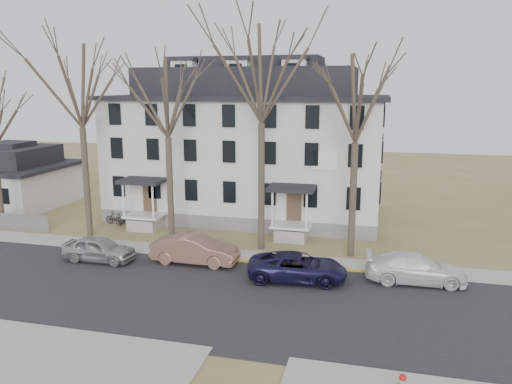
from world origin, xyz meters
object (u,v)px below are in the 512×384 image
(tree_mid_left, at_px, (167,92))
(tree_mid_right, at_px, (357,92))
(bicycle_right, at_px, (115,218))
(car_navy, at_px, (298,268))
(small_house, at_px, (13,179))
(bicycle_left, at_px, (125,221))
(boarding_house, at_px, (248,146))
(tree_center, at_px, (262,66))
(car_silver, at_px, (99,249))
(car_tan, at_px, (195,250))
(car_white, at_px, (416,269))
(tree_far_left, at_px, (79,80))

(tree_mid_left, relative_size, tree_mid_right, 1.00)
(tree_mid_left, relative_size, bicycle_right, 8.23)
(car_navy, xyz_separation_m, bicycle_right, (-14.68, 7.45, -0.25))
(bicycle_right, bearing_deg, car_navy, -115.89)
(small_house, height_order, bicycle_left, small_house)
(boarding_house, distance_m, small_house, 20.34)
(tree_center, xyz_separation_m, car_silver, (-8.54, -4.53, -10.37))
(car_tan, bearing_deg, car_navy, -100.45)
(car_white, bearing_deg, bicycle_left, 70.07)
(boarding_house, distance_m, tree_mid_left, 9.66)
(tree_center, distance_m, car_tan, 11.28)
(car_silver, relative_size, car_white, 0.83)
(tree_mid_right, bearing_deg, boarding_house, 136.19)
(car_navy, bearing_deg, bicycle_left, 57.51)
(car_silver, xyz_separation_m, car_navy, (11.59, -0.14, -0.01))
(car_silver, distance_m, bicycle_left, 7.05)
(small_house, xyz_separation_m, car_navy, (26.05, -10.87, -1.54))
(tree_far_left, relative_size, car_navy, 2.68)
(boarding_house, bearing_deg, tree_mid_right, -43.81)
(tree_mid_left, bearing_deg, tree_mid_right, 0.00)
(tree_center, relative_size, car_silver, 3.50)
(car_navy, bearing_deg, tree_mid_right, -33.36)
(small_house, height_order, tree_far_left, tree_far_left)
(tree_center, bearing_deg, tree_mid_right, 0.00)
(bicycle_right, bearing_deg, tree_center, -102.43)
(tree_mid_left, bearing_deg, tree_center, 0.00)
(boarding_house, relative_size, tree_center, 1.41)
(tree_mid_left, bearing_deg, car_white, -13.00)
(tree_mid_left, height_order, car_silver, tree_mid_left)
(tree_mid_left, bearing_deg, car_tan, -50.06)
(tree_mid_right, height_order, bicycle_right, tree_mid_right)
(small_house, height_order, tree_mid_right, tree_mid_right)
(small_house, xyz_separation_m, tree_mid_right, (28.50, -6.20, 7.35))
(tree_far_left, height_order, tree_mid_right, tree_far_left)
(tree_mid_left, relative_size, car_white, 2.51)
(small_house, xyz_separation_m, tree_mid_left, (17.00, -6.20, 7.35))
(car_tan, relative_size, car_white, 0.98)
(small_house, height_order, bicycle_right, small_house)
(tree_mid_right, bearing_deg, bicycle_left, 172.12)
(boarding_house, relative_size, bicycle_left, 10.96)
(small_house, bearing_deg, car_white, -16.80)
(bicycle_left, bearing_deg, tree_mid_left, -96.09)
(car_navy, bearing_deg, car_white, -84.10)
(car_silver, xyz_separation_m, bicycle_right, (-3.09, 7.31, -0.25))
(car_white, bearing_deg, tree_center, 65.22)
(car_white, bearing_deg, tree_mid_left, 73.28)
(tree_mid_right, relative_size, car_silver, 3.03)
(tree_mid_left, height_order, car_navy, tree_mid_left)
(tree_far_left, relative_size, bicycle_left, 7.23)
(tree_mid_left, xyz_separation_m, car_white, (14.98, -3.46, -8.87))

